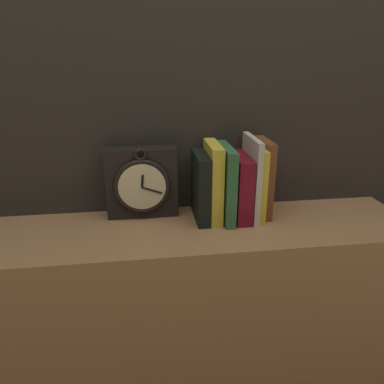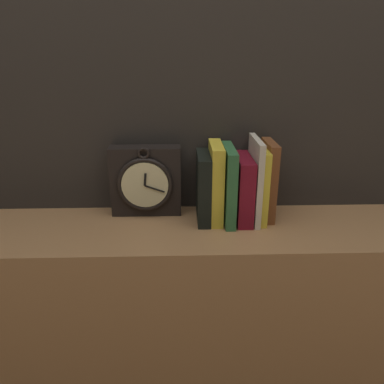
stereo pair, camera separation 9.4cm
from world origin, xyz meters
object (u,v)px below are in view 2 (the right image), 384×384
clock (146,181)px  book_slot2_green (228,184)px  book_slot4_cream (255,180)px  book_slot6_brown (268,180)px  book_slot1_yellow (216,182)px  book_slot3_maroon (243,189)px  book_slot0_black (203,187)px  book_slot5_yellow (261,184)px

clock → book_slot2_green: size_ratio=1.00×
book_slot4_cream → book_slot6_brown: book_slot4_cream is taller
book_slot6_brown → book_slot1_yellow: bearing=-176.5°
book_slot4_cream → book_slot6_brown: (0.04, 0.01, -0.01)m
book_slot6_brown → book_slot2_green: bearing=-171.2°
book_slot3_maroon → book_slot4_cream: bearing=-1.2°
book_slot0_black → book_slot1_yellow: book_slot1_yellow is taller
book_slot0_black → book_slot1_yellow: size_ratio=0.88×
book_slot2_green → book_slot3_maroon: bearing=5.0°
book_slot5_yellow → book_slot1_yellow: bearing=179.9°
book_slot0_black → book_slot4_cream: 0.14m
book_slot1_yellow → book_slot2_green: bearing=-13.6°
book_slot5_yellow → book_slot3_maroon: bearing=-174.8°
book_slot0_black → book_slot4_cream: book_slot4_cream is taller
clock → book_slot6_brown: size_ratio=0.95×
book_slot1_yellow → book_slot5_yellow: size_ratio=1.05×
clock → book_slot4_cream: 0.30m
book_slot1_yellow → book_slot4_cream: bearing=-2.9°
book_slot4_cream → book_slot6_brown: 0.04m
clock → book_slot3_maroon: size_ratio=1.15×
clock → book_slot3_maroon: (0.26, -0.04, -0.01)m
book_slot4_cream → book_slot5_yellow: (0.02, 0.01, -0.01)m
book_slot1_yellow → book_slot6_brown: book_slot6_brown is taller
book_slot2_green → book_slot3_maroon: (0.04, 0.00, -0.01)m
book_slot3_maroon → book_slot4_cream: (0.03, -0.00, 0.02)m
book_slot2_green → book_slot3_maroon: 0.04m
clock → book_slot5_yellow: bearing=-6.8°
book_slot4_cream → clock: bearing=171.8°
book_slot1_yellow → book_slot3_maroon: size_ratio=1.19×
book_slot1_yellow → book_slot5_yellow: 0.12m
book_slot2_green → book_slot5_yellow: 0.09m
book_slot0_black → book_slot5_yellow: bearing=0.3°
book_slot5_yellow → book_slot2_green: bearing=-174.9°
book_slot3_maroon → book_slot6_brown: (0.07, 0.01, 0.02)m
clock → book_slot4_cream: size_ratio=0.90×
book_slot1_yellow → book_slot2_green: 0.03m
clock → book_slot5_yellow: size_ratio=1.02×
clock → book_slot3_maroon: 0.27m
book_slot4_cream → book_slot3_maroon: bearing=178.8°
book_slot1_yellow → book_slot6_brown: size_ratio=0.98×
clock → book_slot5_yellow: clock is taller
clock → book_slot2_green: (0.22, -0.05, 0.00)m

